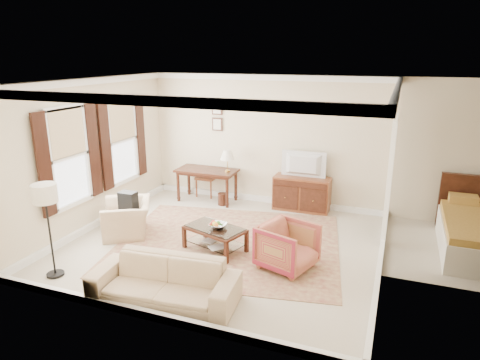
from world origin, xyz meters
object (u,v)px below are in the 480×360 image
Objects in this scene: coffee_table at (215,233)px; striped_armchair at (288,244)px; sideboard at (302,194)px; writing_desk at (207,174)px; sofa at (164,275)px; tv at (303,157)px; club_armchair at (127,212)px.

striped_armchair reaches higher than coffee_table.
coffee_table is (-0.96, -2.53, -0.04)m from sideboard.
sofa reaches higher than writing_desk.
striped_armchair is (0.39, -2.69, -0.80)m from tv.
striped_armchair is at bearing -81.84° from sideboard.
striped_armchair reaches higher than sofa.
striped_armchair is 0.83× the size of club_armchair.
sofa is at bearing 15.02° from club_armchair.
writing_desk is at bearing -175.26° from sideboard.
striped_armchair is at bearing -44.28° from writing_desk.
coffee_table is 1.18× the size of club_armchair.
tv is at bearing 71.98° from sofa.
sideboard is 4.35m from sofa.
writing_desk is 1.41× the size of club_armchair.
writing_desk is 2.28m from tv.
writing_desk is 4.25m from sofa.
sideboard is at bearing 72.04° from sofa.
club_armchair is (-2.82, -2.44, -0.78)m from tv.
tv is 1.12× the size of striped_armchair.
tv reaches higher than writing_desk.
sofa is at bearing 157.14° from striped_armchair.
coffee_table is at bearing 56.68° from club_armchair.
club_armchair reaches higher than coffee_table.
striped_armchair reaches higher than sideboard.
tv is 3.81m from club_armchair.
coffee_table is at bearing -110.70° from sideboard.
striped_armchair is at bearing -7.39° from coffee_table.
writing_desk is 3.63m from striped_armchair.
coffee_table is 1.87m from club_armchair.
tv is 0.93× the size of club_armchair.
club_armchair is (-3.21, 0.25, 0.02)m from striped_armchair.
coffee_table is 1.71m from sofa.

